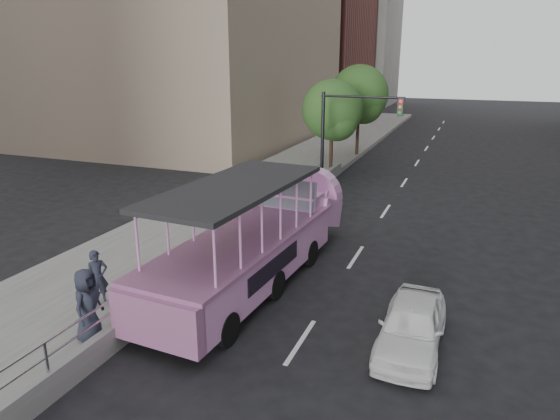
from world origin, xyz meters
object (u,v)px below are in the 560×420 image
at_px(duck_boat, 259,240).
at_px(pedestrian_far, 87,305).
at_px(car, 412,325).
at_px(street_tree_far, 360,97).
at_px(parking_sign, 251,202).
at_px(traffic_signal, 345,126).
at_px(street_tree_near, 333,112).
at_px(pedestrian_near, 98,277).

bearing_deg(duck_boat, pedestrian_far, -111.32).
height_order(duck_boat, car, duck_boat).
distance_m(duck_boat, street_tree_far, 21.01).
bearing_deg(parking_sign, street_tree_far, 90.85).
xyz_separation_m(pedestrian_far, traffic_signal, (1.94, 16.69, 2.29)).
xyz_separation_m(car, street_tree_far, (-6.71, 23.20, 3.68)).
bearing_deg(street_tree_far, street_tree_near, -91.91).
bearing_deg(street_tree_near, pedestrian_far, -90.98).
height_order(parking_sign, street_tree_near, street_tree_near).
xyz_separation_m(duck_boat, pedestrian_far, (-2.10, -5.39, -0.06)).
xyz_separation_m(parking_sign, traffic_signal, (1.12, 9.15, 1.66)).
relative_size(pedestrian_near, pedestrian_far, 0.86).
xyz_separation_m(traffic_signal, street_tree_far, (-1.40, 9.43, 0.81)).
relative_size(parking_sign, street_tree_far, 0.46).
relative_size(duck_boat, traffic_signal, 2.01).
height_order(pedestrian_near, pedestrian_far, pedestrian_far).
distance_m(traffic_signal, street_tree_far, 9.57).
bearing_deg(pedestrian_far, traffic_signal, -15.44).
distance_m(pedestrian_near, pedestrian_far, 1.87).
bearing_deg(duck_boat, pedestrian_near, -129.33).
bearing_deg(pedestrian_far, duck_boat, -30.14).
distance_m(traffic_signal, street_tree_near, 3.80).
xyz_separation_m(car, parking_sign, (-6.43, 4.63, 1.21)).
xyz_separation_m(duck_boat, street_tree_near, (-1.76, 14.73, 2.55)).
distance_m(pedestrian_far, street_tree_far, 26.31).
bearing_deg(pedestrian_far, street_tree_near, -9.79).
bearing_deg(car, pedestrian_near, -170.29).
distance_m(car, pedestrian_far, 7.84).
distance_m(car, parking_sign, 8.02).
distance_m(car, street_tree_far, 24.43).
height_order(pedestrian_near, parking_sign, parking_sign).
height_order(car, pedestrian_near, pedestrian_near).
bearing_deg(pedestrian_near, parking_sign, 15.37).
xyz_separation_m(car, pedestrian_far, (-7.25, -2.92, 0.58)).
height_order(duck_boat, pedestrian_near, duck_boat).
bearing_deg(pedestrian_near, duck_boat, -6.68).
bearing_deg(parking_sign, traffic_signal, 83.01).
bearing_deg(duck_boat, street_tree_near, 96.82).
xyz_separation_m(duck_boat, pedestrian_near, (-3.15, -3.85, -0.19)).
distance_m(car, traffic_signal, 15.04).
relative_size(pedestrian_near, street_tree_near, 0.27).
relative_size(duck_boat, street_tree_near, 1.83).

